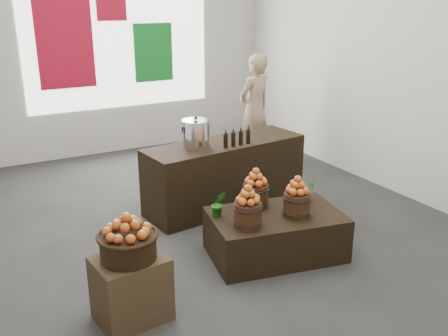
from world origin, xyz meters
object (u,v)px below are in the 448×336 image
crate (131,288)px  wicker_basket (128,247)px  stock_pot_left (196,135)px  counter (225,174)px  display_table (275,234)px  shopper (254,109)px

crate → wicker_basket: size_ratio=1.25×
crate → wicker_basket: 0.39m
crate → stock_pot_left: size_ratio=1.75×
counter → stock_pot_left: 0.74m
crate → display_table: bearing=11.1°
crate → display_table: (1.71, 0.34, -0.05)m
counter → stock_pot_left: bearing=180.0°
counter → stock_pot_left: (-0.43, -0.05, 0.60)m
wicker_basket → counter: size_ratio=0.22×
display_table → stock_pot_left: 1.62m
counter → shopper: (1.33, 1.41, 0.46)m
shopper → stock_pot_left: bearing=24.0°
shopper → crate: bearing=28.9°
display_table → counter: (0.18, 1.43, 0.20)m
wicker_basket → counter: (1.89, 1.77, -0.25)m
wicker_basket → counter: 2.60m
wicker_basket → shopper: bearing=44.6°
crate → wicker_basket: wicker_basket is taller
display_table → shopper: shopper is taller
crate → shopper: 4.56m
wicker_basket → stock_pot_left: (1.45, 1.72, 0.35)m
stock_pot_left → shopper: shopper is taller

